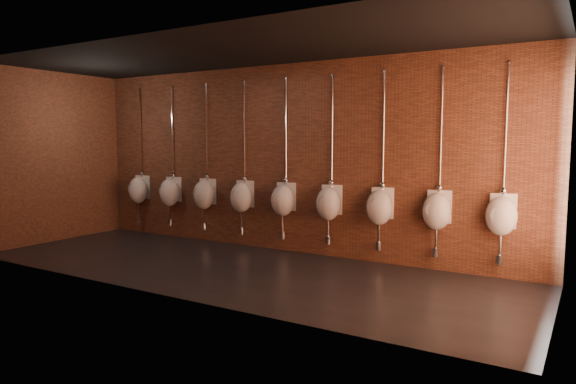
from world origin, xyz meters
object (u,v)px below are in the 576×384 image
at_px(urinal_5, 329,203).
at_px(urinal_7, 437,210).
at_px(urinal_8, 501,215).
at_px(urinal_4, 283,199).
at_px(urinal_1, 170,192).
at_px(urinal_2, 204,194).
at_px(urinal_3, 242,197).
at_px(urinal_0, 139,189).
at_px(urinal_6, 380,206).

distance_m(urinal_5, urinal_7, 1.74).
bearing_deg(urinal_8, urinal_4, 180.00).
height_order(urinal_1, urinal_8, same).
bearing_deg(urinal_5, urinal_4, 180.00).
bearing_deg(urinal_4, urinal_7, 0.00).
distance_m(urinal_2, urinal_8, 5.22).
height_order(urinal_3, urinal_7, same).
bearing_deg(urinal_0, urinal_5, 0.00).
relative_size(urinal_0, urinal_6, 1.00).
relative_size(urinal_3, urinal_8, 1.00).
bearing_deg(urinal_8, urinal_0, 180.00).
bearing_deg(urinal_8, urinal_7, 180.00).
bearing_deg(urinal_1, urinal_2, 0.00).
relative_size(urinal_4, urinal_6, 1.00).
bearing_deg(urinal_4, urinal_0, 180.00).
xyz_separation_m(urinal_5, urinal_7, (1.74, 0.00, 0.00)).
bearing_deg(urinal_2, urinal_3, 0.00).
bearing_deg(urinal_7, urinal_6, 180.00).
distance_m(urinal_6, urinal_7, 0.87).
xyz_separation_m(urinal_1, urinal_2, (0.87, 0.00, 0.00)).
distance_m(urinal_0, urinal_3, 2.61).
distance_m(urinal_1, urinal_5, 3.48).
height_order(urinal_5, urinal_6, same).
bearing_deg(urinal_3, urinal_7, 0.00).
relative_size(urinal_5, urinal_6, 1.00).
bearing_deg(urinal_0, urinal_4, 0.00).
bearing_deg(urinal_3, urinal_2, 180.00).
bearing_deg(urinal_1, urinal_7, 0.00).
relative_size(urinal_5, urinal_8, 1.00).
distance_m(urinal_2, urinal_3, 0.87).
xyz_separation_m(urinal_1, urinal_4, (2.61, 0.00, 0.00)).
relative_size(urinal_2, urinal_4, 1.00).
distance_m(urinal_4, urinal_8, 3.48).
xyz_separation_m(urinal_0, urinal_6, (5.22, 0.00, 0.00)).
height_order(urinal_1, urinal_3, same).
bearing_deg(urinal_0, urinal_1, 0.00).
bearing_deg(urinal_1, urinal_5, 0.00).
height_order(urinal_3, urinal_6, same).
xyz_separation_m(urinal_4, urinal_5, (0.87, 0.00, 0.00)).
distance_m(urinal_1, urinal_7, 5.22).
bearing_deg(urinal_7, urinal_3, 180.00).
relative_size(urinal_2, urinal_5, 1.00).
relative_size(urinal_6, urinal_8, 1.00).
xyz_separation_m(urinal_3, urinal_4, (0.87, 0.00, 0.00)).
height_order(urinal_2, urinal_3, same).
bearing_deg(urinal_5, urinal_6, 0.00).
distance_m(urinal_6, urinal_8, 1.74).
xyz_separation_m(urinal_2, urinal_3, (0.87, 0.00, 0.00)).
distance_m(urinal_7, urinal_8, 0.87).
distance_m(urinal_2, urinal_4, 1.74).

